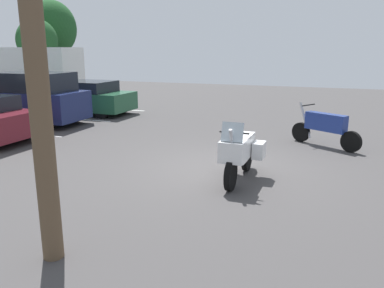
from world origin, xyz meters
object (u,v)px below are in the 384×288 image
car_navy (28,99)px  car_green (85,98)px  box_truck (21,72)px  motorcycle_second (325,127)px  motorcycle_touring (239,152)px

car_navy → car_green: 2.87m
box_truck → car_green: bearing=-114.0°
motorcycle_second → motorcycle_touring: bearing=157.5°
motorcycle_touring → car_green: bearing=52.8°
box_truck → motorcycle_second: bearing=-108.1°
car_navy → car_green: (2.80, -0.58, -0.25)m
car_navy → car_green: car_navy is taller
car_green → box_truck: 6.74m
motorcycle_second → box_truck: bearing=71.9°
motorcycle_second → car_green: (2.63, 10.25, 0.11)m
car_navy → motorcycle_touring: bearing=-112.1°
car_green → motorcycle_touring: bearing=-127.2°
motorcycle_second → box_truck: box_truck is taller
car_green → box_truck: box_truck is taller
motorcycle_touring → car_navy: (3.74, 9.21, 0.30)m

